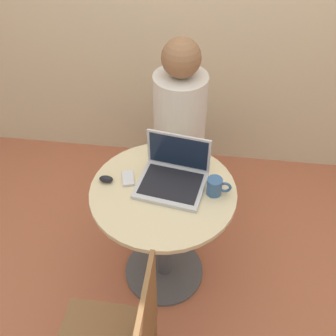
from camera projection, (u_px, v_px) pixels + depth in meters
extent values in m
plane|color=#B26042|center=(164.00, 271.00, 2.39)|extent=(12.00, 12.00, 0.00)
cylinder|color=#4C4C51|center=(164.00, 270.00, 2.39)|extent=(0.47, 0.47, 0.02)
cylinder|color=#4C4C51|center=(164.00, 235.00, 2.15)|extent=(0.08, 0.08, 0.67)
cylinder|color=beige|center=(163.00, 191.00, 1.91)|extent=(0.72, 0.72, 0.02)
cube|color=#B7B7BC|center=(171.00, 185.00, 1.91)|extent=(0.36, 0.31, 0.02)
cube|color=black|center=(171.00, 184.00, 1.91)|extent=(0.31, 0.25, 0.00)
cube|color=#B7B7BC|center=(179.00, 151.00, 1.93)|extent=(0.32, 0.06, 0.20)
cube|color=#141E33|center=(178.00, 152.00, 1.93)|extent=(0.29, 0.05, 0.18)
cube|color=silver|center=(128.00, 178.00, 1.95)|extent=(0.08, 0.11, 0.02)
ellipsoid|color=black|center=(106.00, 179.00, 1.93)|extent=(0.07, 0.04, 0.04)
cylinder|color=#335684|center=(214.00, 186.00, 1.86)|extent=(0.07, 0.07, 0.09)
torus|color=#335684|center=(225.00, 187.00, 1.85)|extent=(0.06, 0.01, 0.06)
cylinder|color=brown|center=(82.00, 327.00, 1.92)|extent=(0.04, 0.04, 0.44)
cylinder|color=brown|center=(154.00, 336.00, 1.88)|extent=(0.04, 0.04, 0.44)
cube|color=brown|center=(146.00, 329.00, 1.43)|extent=(0.02, 0.37, 0.47)
cube|color=brown|center=(179.00, 172.00, 2.72)|extent=(0.30, 0.43, 0.43)
cylinder|color=beige|center=(180.00, 121.00, 2.29)|extent=(0.30, 0.30, 0.59)
sphere|color=brown|center=(181.00, 58.00, 2.02)|extent=(0.21, 0.21, 0.21)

